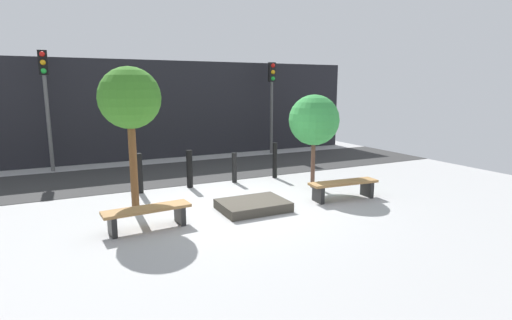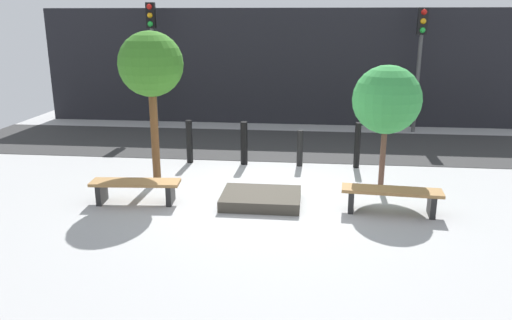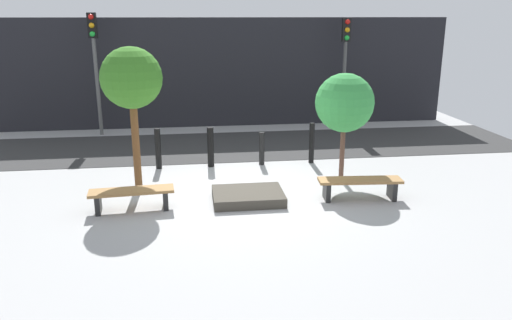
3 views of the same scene
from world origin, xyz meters
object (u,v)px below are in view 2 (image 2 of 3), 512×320
Objects in this scene: bollard_left at (244,143)px; bollard_center at (300,148)px; bench_right at (391,196)px; bollard_right at (357,145)px; tree_behind_left_bench at (151,66)px; planter_bed at (261,199)px; bench_left at (136,187)px; traffic_light_west at (152,43)px; tree_behind_right_bench at (387,100)px; traffic_light_mid_west at (420,48)px; bollard_far_left at (189,142)px.

bollard_left is 1.20× the size of bollard_center.
bollard_right is at bearing 102.10° from bench_right.
planter_bed is at bearing -25.60° from tree_behind_left_bench.
traffic_light_west is at bearing 99.43° from bench_left.
bollard_right is (-0.38, 1.50, -1.33)m from tree_behind_right_bench.
tree_behind_right_bench is 5.92m from traffic_light_mid_west.
bench_left is at bearing -76.07° from traffic_light_west.
bollard_right reaches higher than bollard_left.
tree_behind_left_bench is at bearing -139.43° from traffic_light_mid_west.
traffic_light_west is 8.29m from traffic_light_mid_west.
bench_right is 1.73× the size of bollard_left.
bench_left is 1.58× the size of bollard_right.
bench_left is 2.43m from planter_bed.
tree_behind_left_bench is 3.66× the size of bollard_center.
planter_bed is 8.32m from traffic_light_mid_west.
planter_bed is 1.38× the size of bollard_right.
tree_behind_right_bench reaches higher than bollard_right.
tree_behind_right_bench reaches higher than bollard_left.
bollard_left is at bearing 154.15° from tree_behind_right_bench.
bench_right is at bearing -32.70° from bollard_far_left.
traffic_light_west is at bearing 146.32° from bollard_right.
bollard_far_left is 7.70m from traffic_light_mid_west.
tree_behind_left_bench is 5.09m from bollard_right.
bench_left is 1.97× the size of bollard_center.
bollard_right is 7.73m from traffic_light_west.
bollard_right is 0.28× the size of traffic_light_west.
tree_behind_left_bench reaches higher than tree_behind_right_bench.
tree_behind_left_bench is (-4.83, 1.36, 2.18)m from bench_right.
bollard_far_left is 0.27× the size of traffic_light_west.
bollard_far_left is (-4.45, 2.86, 0.20)m from bench_right.
bollard_far_left is at bearing 180.00° from bollard_right.
bench_left reaches higher than planter_bed.
traffic_light_mid_west is at bearing 62.86° from bollard_right.
bollard_center is (3.09, 2.86, 0.12)m from bench_left.
bollard_center reaches higher than bench_left.
traffic_light_mid_west is (3.47, 4.12, 2.15)m from bollard_center.
bench_left is at bearing -175.27° from planter_bed.
tree_behind_left_bench is (-0.00, 1.36, 2.19)m from bench_left.
bollard_center is 6.73m from traffic_light_west.
planter_bed is 0.47× the size of tree_behind_left_bench.
traffic_light_west is at bearing 139.51° from bollard_center.
bollard_far_left is 0.97× the size of bollard_right.
tree_behind_right_bench is (4.83, 1.36, 1.56)m from bench_left.
bollard_far_left is at bearing 127.45° from planter_bed.
bollard_far_left is 5.11m from traffic_light_west.
bollard_right is (1.36, 0.00, 0.11)m from bollard_center.
bench_left is 3.35m from bollard_left.
bench_left is at bearing -164.31° from tree_behind_right_bench.
tree_behind_right_bench is 2.71m from bollard_center.
tree_behind_left_bench reaches higher than bench_left.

